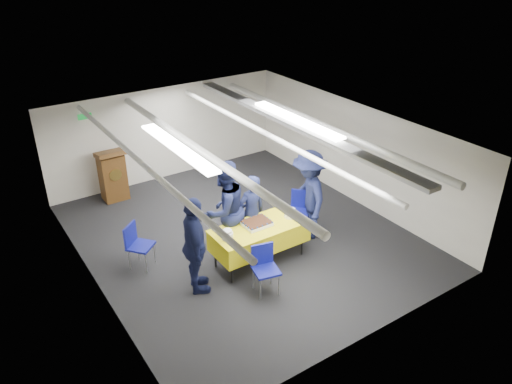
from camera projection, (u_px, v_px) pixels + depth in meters
ground at (243, 236)px, 10.28m from camera, size 7.00×7.00×0.00m
room_shell at (234, 147)px, 9.79m from camera, size 6.00×7.00×2.30m
serving_table at (260, 236)px, 9.26m from camera, size 1.83×0.82×0.77m
sheet_cake at (257, 223)px, 9.16m from camera, size 0.51×0.40×0.09m
plate_stack_left at (227, 235)px, 8.73m from camera, size 0.20×0.20×0.18m
plate_stack_right at (290, 213)px, 9.42m from camera, size 0.24×0.24×0.17m
podium at (113, 175)px, 11.46m from camera, size 0.62×0.53×1.25m
chair_near at (264, 264)px, 8.52m from camera, size 0.50×0.50×0.87m
chair_right at (300, 207)px, 10.29m from camera, size 0.59×0.59×0.87m
chair_left at (136, 241)px, 9.13m from camera, size 0.59×0.59×0.87m
sailor_a at (251, 213)px, 9.55m from camera, size 0.59×0.41×1.58m
sailor_b at (225, 210)px, 9.26m from camera, size 1.09×0.94×1.95m
sailor_c at (195, 246)px, 8.34m from camera, size 0.77×1.14×1.79m
sailor_d at (308, 195)px, 9.86m from camera, size 1.10×1.39×1.88m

